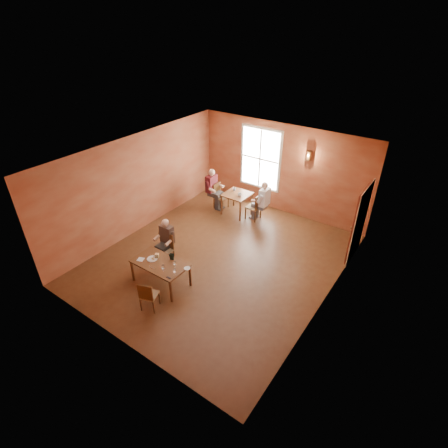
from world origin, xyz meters
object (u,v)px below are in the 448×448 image
Objects in this scene: second_table at (237,203)px; chair_diner_main at (164,250)px; diner_maroon at (221,190)px; chair_diner_maroon at (221,196)px; diner_main at (163,245)px; chair_diner_white at (253,206)px; diner_white at (255,201)px; chair_empty at (149,294)px; main_table at (161,273)px.

chair_diner_main is at bearing -91.29° from second_table.
diner_maroon reaches higher than chair_diner_main.
diner_main is at bearing 9.30° from chair_diner_maroon.
chair_diner_white is 0.69× the size of diner_white.
diner_maroon is at bearing -90.00° from chair_diner_maroon.
diner_white is 1.35m from chair_diner_maroon.
diner_maroon is at bearing 180.00° from second_table.
chair_diner_maroon is 0.66× the size of diner_maroon.
chair_empty is 5.11m from diner_maroon.
diner_main is at bearing -91.28° from second_table.
second_table is (0.08, 3.46, -0.08)m from chair_diner_main.
diner_main is 3.57m from chair_diner_white.
diner_white is 1.48× the size of chair_diner_maroon.
second_table is (-0.42, 4.11, 0.04)m from main_table.
chair_diner_main is 1.10× the size of chair_empty.
main_table is at bearing 15.00° from diner_maroon.
diner_main is 1.66m from chair_empty.
diner_white is (0.03, 0.00, 0.21)m from chair_diner_white.
main_table is at bearing 176.41° from diner_white.
chair_empty is at bearing -178.17° from chair_diner_white.
diner_maroon is at bearing -80.22° from diner_main.
chair_diner_maroon is 0.23m from diner_maroon.
second_table is (-0.81, 4.88, -0.04)m from chair_empty.
chair_diner_main is at bearing 9.38° from chair_diner_maroon.
diner_main is (-0.50, 0.62, 0.28)m from main_table.
main_table is 0.83m from chair_diner_main.
main_table is 0.86m from chair_empty.
diner_maroon reaches higher than chair_diner_maroon.
diner_white is at bearing 86.41° from main_table.
second_table is (0.08, 3.49, -0.24)m from diner_main.
chair_diner_main is 0.65× the size of diner_maroon.
diner_maroon reaches higher than chair_empty.
diner_white is at bearing 90.00° from chair_diner_maroon.
main_table is 4.12m from chair_diner_white.
diner_maroon is (-0.03, 0.00, 0.23)m from chair_diner_maroon.
main_table is 1.68× the size of second_table.
main_table is 4.27m from diner_maroon.
diner_maroon is (-1.49, 4.88, 0.28)m from chair_empty.
chair_diner_maroon is at bearing 90.00° from chair_diner_white.
chair_diner_main is at bearing 102.21° from chair_empty.
diner_main is 3.54m from chair_diner_maroon.
chair_diner_main is at bearing -90.00° from diner_main.
diner_white is 1.36m from diner_maroon.
chair_diner_white reaches higher than main_table.
chair_diner_main is 3.51m from chair_diner_maroon.
second_table is at bearing 79.69° from chair_empty.
second_table is 0.61× the size of diner_maroon.
diner_white is at bearing 0.00° from second_table.
diner_maroon is (-0.60, 3.49, 0.07)m from diner_main.
chair_empty is 0.59× the size of diner_maroon.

